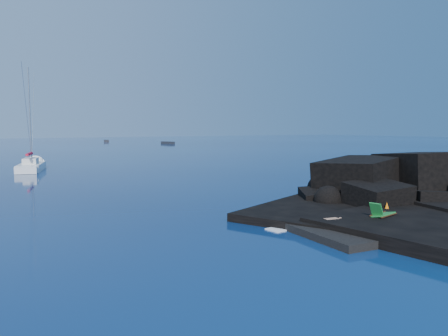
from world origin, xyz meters
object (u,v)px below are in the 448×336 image
object	(u,v)px
sunbather	(332,221)
deck_chair	(383,210)
distant_boat_a	(106,142)
distant_boat_b	(168,144)
sailboat	(32,170)
marker_cone	(387,208)

from	to	relation	value
sunbather	deck_chair	bearing A→B (deg)	-7.64
distant_boat_a	distant_boat_b	size ratio (longest dim) A/B	0.98
sailboat	distant_boat_b	bearing A→B (deg)	69.96
sailboat	marker_cone	distance (m)	41.77
marker_cone	distant_boat_a	distance (m)	135.13
deck_chair	marker_cone	distance (m)	2.23
sailboat	distant_boat_b	xyz separation A→B (m)	(48.07, 65.83, 0.00)
distant_boat_a	sailboat	bearing A→B (deg)	-96.40
sunbather	distant_boat_b	distance (m)	113.53
deck_chair	distant_boat_a	size ratio (longest dim) A/B	0.33
marker_cone	deck_chair	bearing A→B (deg)	-146.82
sailboat	sunbather	bearing A→B (deg)	-63.21
deck_chair	distant_boat_b	distance (m)	113.48
deck_chair	distant_boat_b	xyz separation A→B (m)	(37.79, 107.00, -0.92)
sailboat	distant_boat_a	size ratio (longest dim) A/B	2.40
marker_cone	distant_boat_a	xyz separation A→B (m)	(25.44, 132.71, -0.66)
sunbather	distant_boat_a	xyz separation A→B (m)	(29.96, 133.00, -0.53)
sailboat	deck_chair	size ratio (longest dim) A/B	7.26
deck_chair	sunbather	world-z (taller)	deck_chair
deck_chair	sunbather	size ratio (longest dim) A/B	0.95
sailboat	marker_cone	bearing A→B (deg)	-57.03
distant_boat_b	distant_boat_a	bearing A→B (deg)	101.70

